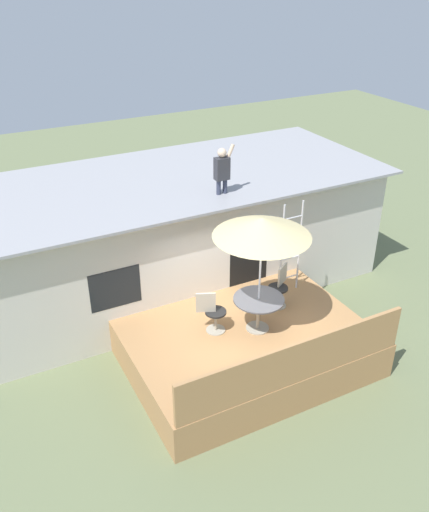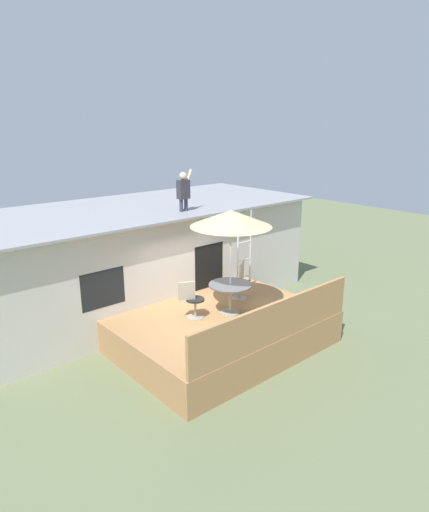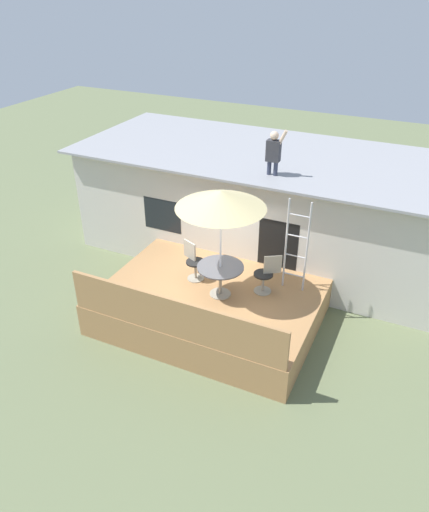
{
  "view_description": "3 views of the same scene",
  "coord_description": "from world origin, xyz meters",
  "px_view_note": "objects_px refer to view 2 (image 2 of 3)",
  "views": [
    {
      "loc": [
        -4.78,
        -7.84,
        7.61
      ],
      "look_at": [
        -0.17,
        1.05,
        2.08
      ],
      "focal_mm": 38.22,
      "sensor_mm": 36.0,
      "label": 1
    },
    {
      "loc": [
        -6.58,
        -7.37,
        5.24
      ],
      "look_at": [
        0.63,
        0.93,
        1.94
      ],
      "focal_mm": 31.21,
      "sensor_mm": 36.0,
      "label": 2
    },
    {
      "loc": [
        4.0,
        -8.39,
        7.19
      ],
      "look_at": [
        -0.18,
        0.52,
        1.38
      ],
      "focal_mm": 34.29,
      "sensor_mm": 36.0,
      "label": 3
    }
  ],
  "objects_px": {
    "patio_table": "(230,290)",
    "patio_chair_left": "(192,300)",
    "patio_umbrella": "(231,218)",
    "step_ladder": "(244,251)",
    "person_figure": "(184,189)",
    "patio_chair_right": "(240,281)"
  },
  "relations": [
    {
      "from": "step_ladder",
      "to": "patio_chair_right",
      "type": "relative_size",
      "value": 2.39
    },
    {
      "from": "patio_table",
      "to": "patio_chair_left",
      "type": "relative_size",
      "value": 1.13
    },
    {
      "from": "patio_chair_left",
      "to": "patio_chair_right",
      "type": "distance_m",
      "value": 1.76
    },
    {
      "from": "patio_chair_left",
      "to": "patio_chair_right",
      "type": "bearing_deg",
      "value": 29.52
    },
    {
      "from": "patio_umbrella",
      "to": "person_figure",
      "type": "height_order",
      "value": "person_figure"
    },
    {
      "from": "patio_table",
      "to": "patio_chair_left",
      "type": "height_order",
      "value": "patio_chair_left"
    },
    {
      "from": "person_figure",
      "to": "patio_chair_left",
      "type": "relative_size",
      "value": 1.21
    },
    {
      "from": "step_ladder",
      "to": "person_figure",
      "type": "bearing_deg",
      "value": 130.22
    },
    {
      "from": "patio_umbrella",
      "to": "patio_chair_left",
      "type": "bearing_deg",
      "value": 156.65
    },
    {
      "from": "patio_chair_right",
      "to": "patio_umbrella",
      "type": "bearing_deg",
      "value": -0.0
    },
    {
      "from": "patio_chair_left",
      "to": "step_ladder",
      "type": "bearing_deg",
      "value": 37.77
    },
    {
      "from": "step_ladder",
      "to": "patio_chair_left",
      "type": "relative_size",
      "value": 2.39
    },
    {
      "from": "patio_table",
      "to": "step_ladder",
      "type": "xyz_separation_m",
      "value": [
        1.4,
        0.96,
        0.51
      ]
    },
    {
      "from": "step_ladder",
      "to": "patio_chair_left",
      "type": "height_order",
      "value": "step_ladder"
    },
    {
      "from": "step_ladder",
      "to": "patio_chair_right",
      "type": "distance_m",
      "value": 0.91
    },
    {
      "from": "step_ladder",
      "to": "patio_umbrella",
      "type": "bearing_deg",
      "value": -145.65
    },
    {
      "from": "patio_umbrella",
      "to": "step_ladder",
      "type": "height_order",
      "value": "patio_umbrella"
    },
    {
      "from": "patio_table",
      "to": "patio_chair_right",
      "type": "distance_m",
      "value": 1.06
    },
    {
      "from": "step_ladder",
      "to": "person_figure",
      "type": "height_order",
      "value": "person_figure"
    },
    {
      "from": "patio_chair_left",
      "to": "patio_umbrella",
      "type": "bearing_deg",
      "value": 0.0
    },
    {
      "from": "step_ladder",
      "to": "person_figure",
      "type": "xyz_separation_m",
      "value": [
        -1.07,
        1.26,
        1.66
      ]
    },
    {
      "from": "patio_umbrella",
      "to": "patio_chair_right",
      "type": "xyz_separation_m",
      "value": [
        0.89,
        0.56,
        -1.89
      ]
    }
  ]
}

